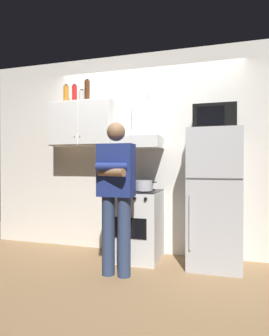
% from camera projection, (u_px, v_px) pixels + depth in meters
% --- Properties ---
extents(ground_plane, '(7.00, 7.00, 0.00)m').
position_uv_depth(ground_plane, '(134.00, 266.00, 3.44)').
color(ground_plane, olive).
extents(back_wall_tiled, '(4.80, 0.10, 2.70)m').
position_uv_depth(back_wall_tiled, '(147.00, 153.00, 4.00)').
color(back_wall_tiled, silver).
rests_on(back_wall_tiled, ground_plane).
extents(upper_cabinet, '(0.90, 0.37, 0.60)m').
position_uv_depth(upper_cabinet, '(83.00, 124.00, 4.02)').
color(upper_cabinet, silver).
extents(stove_oven, '(0.60, 0.62, 0.87)m').
position_uv_depth(stove_oven, '(136.00, 225.00, 3.68)').
color(stove_oven, silver).
rests_on(stove_oven, ground_plane).
extents(range_hood, '(0.60, 0.44, 0.75)m').
position_uv_depth(range_hood, '(139.00, 133.00, 3.79)').
color(range_hood, white).
extents(refrigerator, '(0.60, 0.62, 1.60)m').
position_uv_depth(refrigerator, '(214.00, 198.00, 3.41)').
color(refrigerator, silver).
rests_on(refrigerator, ground_plane).
extents(microwave, '(0.48, 0.37, 0.28)m').
position_uv_depth(microwave, '(215.00, 118.00, 3.41)').
color(microwave, black).
rests_on(microwave, refrigerator).
extents(person_standing, '(0.38, 0.33, 1.64)m').
position_uv_depth(person_standing, '(116.00, 192.00, 3.11)').
color(person_standing, navy).
rests_on(person_standing, ground_plane).
extents(cooking_pot, '(0.31, 0.21, 0.12)m').
position_uv_depth(cooking_pot, '(144.00, 186.00, 3.53)').
color(cooking_pot, '#B7BABF').
rests_on(cooking_pot, stove_oven).
extents(bottle_rum_dark, '(0.07, 0.07, 0.30)m').
position_uv_depth(bottle_rum_dark, '(87.00, 91.00, 3.97)').
color(bottle_rum_dark, '#47230F').
rests_on(bottle_rum_dark, upper_cabinet).
extents(bottle_liquor_amber, '(0.07, 0.07, 0.27)m').
position_uv_depth(bottle_liquor_amber, '(66.00, 95.00, 4.13)').
color(bottle_liquor_amber, '#B7721E').
rests_on(bottle_liquor_amber, upper_cabinet).
extents(bottle_soda_red, '(0.07, 0.07, 0.26)m').
position_uv_depth(bottle_soda_red, '(75.00, 94.00, 4.07)').
color(bottle_soda_red, red).
rests_on(bottle_soda_red, upper_cabinet).
extents(bottle_canister_steel, '(0.08, 0.08, 0.18)m').
position_uv_depth(bottle_canister_steel, '(82.00, 97.00, 4.04)').
color(bottle_canister_steel, '#B2B5BA').
rests_on(bottle_canister_steel, upper_cabinet).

